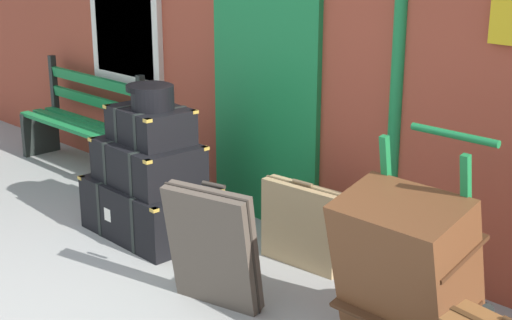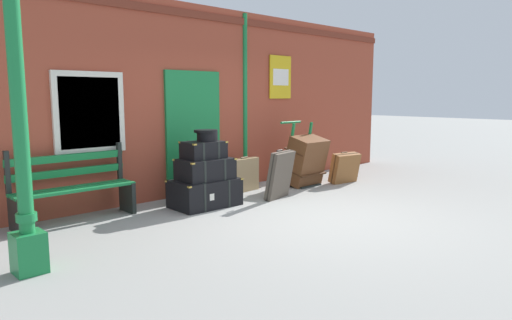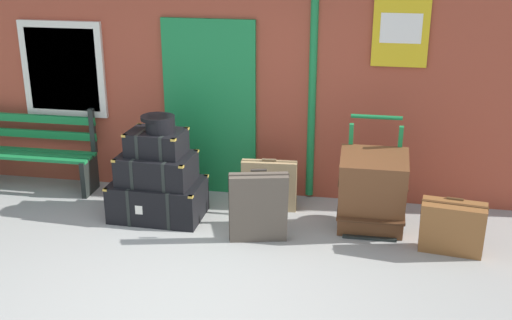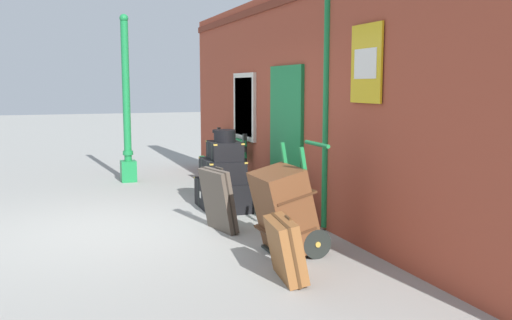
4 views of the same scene
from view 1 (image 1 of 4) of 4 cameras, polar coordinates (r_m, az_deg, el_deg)
brick_facade at (r=5.69m, az=4.05°, el=10.29°), size 10.40×0.35×3.20m
platform_bench at (r=7.52m, az=-12.87°, el=2.67°), size 1.60×0.43×1.01m
steamer_trunk_base at (r=5.87m, az=-7.98°, el=-3.61°), size 1.03×0.68×0.43m
steamer_trunk_middle at (r=5.74m, az=-8.15°, el=-0.19°), size 0.84×0.60×0.33m
steamer_trunk_top at (r=5.68m, az=-7.96°, el=2.67°), size 0.64×0.49×0.27m
round_hatbox at (r=5.58m, az=-7.88°, el=4.85°), size 0.37×0.33×0.18m
porters_trolley at (r=4.46m, az=12.41°, el=-9.99°), size 0.71×0.57×1.20m
large_brown_trunk at (r=4.24m, az=11.30°, el=-8.31°), size 0.70×0.64×0.96m
suitcase_umber at (r=5.27m, az=3.48°, el=-4.95°), size 0.64×0.18×0.63m
suitcase_oxblood at (r=4.67m, az=-3.29°, el=-6.63°), size 0.63×0.39×0.81m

